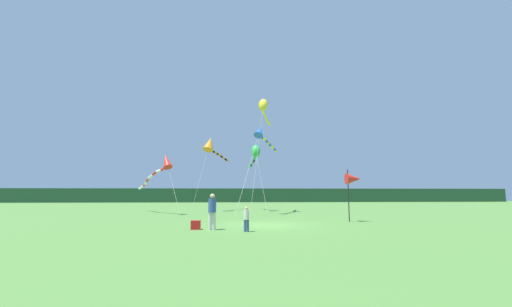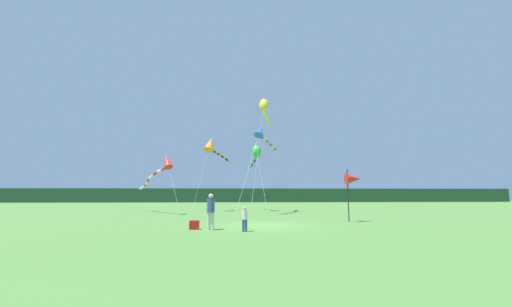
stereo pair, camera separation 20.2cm
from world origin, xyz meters
TOP-DOWN VIEW (x-y plane):
  - ground_plane at (0.00, 0.00)m, footprint 120.00×120.00m
  - distant_treeline at (0.00, 45.00)m, footprint 108.00×2.57m
  - person_adult at (-2.68, -2.18)m, footprint 0.37×0.37m
  - person_child at (-1.11, -3.03)m, footprint 0.24×0.24m
  - cooler_box at (-3.45, -1.96)m, footprint 0.44×0.34m
  - banner_flag_pole at (5.63, 1.52)m, footprint 0.90×0.70m
  - kite_orange at (-3.92, 13.52)m, footprint 3.17×5.56m
  - kite_red at (-7.67, 9.66)m, footprint 5.33×7.74m
  - kite_blue at (0.66, 8.68)m, footprint 3.96×7.09m
  - kite_yellow at (1.14, 11.54)m, footprint 2.60×7.25m
  - kite_green at (0.50, 13.44)m, footprint 1.37×7.23m

SIDE VIEW (x-z plane):
  - ground_plane at x=0.00m, z-range 0.00..0.00m
  - cooler_box at x=-3.45m, z-range 0.00..0.42m
  - person_child at x=-1.11m, z-range 0.07..1.17m
  - person_adult at x=-2.68m, z-range 0.10..1.77m
  - distant_treeline at x=0.00m, z-range 0.00..2.63m
  - banner_flag_pole at x=5.63m, z-range 0.98..4.11m
  - kite_red at x=-7.67m, z-range 1.42..6.52m
  - kite_green at x=0.50m, z-range 2.37..8.91m
  - kite_orange at x=-3.92m, z-range 2.73..10.09m
  - kite_blue at x=0.66m, z-range 2.92..10.33m
  - kite_yellow at x=1.14m, z-range 4.43..15.01m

